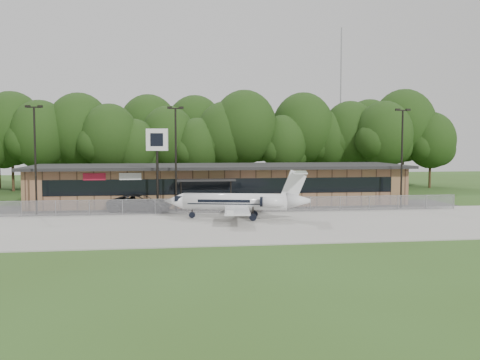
{
  "coord_description": "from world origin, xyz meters",
  "views": [
    {
      "loc": [
        -6.02,
        -35.36,
        6.86
      ],
      "look_at": [
        0.62,
        12.0,
        3.43
      ],
      "focal_mm": 40.0,
      "sensor_mm": 36.0,
      "label": 1
    }
  ],
  "objects": [
    {
      "name": "treeline",
      "position": [
        0.0,
        42.0,
        7.5
      ],
      "size": [
        72.0,
        12.0,
        15.0
      ],
      "primitive_type": null,
      "color": "black",
      "rests_on": "ground"
    },
    {
      "name": "suv",
      "position": [
        -8.51,
        17.25,
        0.86
      ],
      "size": [
        6.7,
        4.23,
        1.72
      ],
      "primitive_type": "imported",
      "rotation": [
        0.0,
        0.0,
        1.33
      ],
      "color": "#272729",
      "rests_on": "ground"
    },
    {
      "name": "pole_sign",
      "position": [
        -6.78,
        16.8,
        6.21
      ],
      "size": [
        2.12,
        0.74,
        8.12
      ],
      "rotation": [
        0.0,
        0.0,
        -0.24
      ],
      "color": "black",
      "rests_on": "ground"
    },
    {
      "name": "light_pole_mid",
      "position": [
        -5.0,
        16.5,
        5.98
      ],
      "size": [
        1.55,
        0.3,
        10.23
      ],
      "color": "black",
      "rests_on": "ground"
    },
    {
      "name": "radio_mast",
      "position": [
        22.0,
        48.0,
        12.5
      ],
      "size": [
        0.2,
        0.2,
        25.0
      ],
      "primitive_type": "cylinder",
      "color": "gray",
      "rests_on": "ground"
    },
    {
      "name": "apron",
      "position": [
        0.0,
        8.0,
        0.04
      ],
      "size": [
        64.0,
        18.0,
        0.08
      ],
      "primitive_type": "cube",
      "color": "#9E9B93",
      "rests_on": "ground"
    },
    {
      "name": "fence",
      "position": [
        0.0,
        15.0,
        0.78
      ],
      "size": [
        46.0,
        0.04,
        1.52
      ],
      "color": "gray",
      "rests_on": "ground"
    },
    {
      "name": "business_jet",
      "position": [
        0.47,
        10.69,
        1.56
      ],
      "size": [
        12.92,
        11.62,
        4.37
      ],
      "rotation": [
        0.0,
        0.0,
        -0.23
      ],
      "color": "silver",
      "rests_on": "ground"
    },
    {
      "name": "terminal",
      "position": [
        -0.0,
        23.94,
        2.18
      ],
      "size": [
        41.0,
        11.65,
        4.3
      ],
      "color": "#895F44",
      "rests_on": "ground"
    },
    {
      "name": "light_pole_right",
      "position": [
        18.0,
        16.5,
        5.98
      ],
      "size": [
        1.55,
        0.3,
        10.23
      ],
      "color": "black",
      "rests_on": "ground"
    },
    {
      "name": "light_pole_left",
      "position": [
        -18.0,
        16.5,
        5.98
      ],
      "size": [
        1.55,
        0.3,
        10.23
      ],
      "color": "black",
      "rests_on": "ground"
    },
    {
      "name": "ground",
      "position": [
        0.0,
        0.0,
        0.0
      ],
      "size": [
        160.0,
        160.0,
        0.0
      ],
      "primitive_type": "plane",
      "color": "#334E1C",
      "rests_on": "ground"
    },
    {
      "name": "parking_lot",
      "position": [
        0.0,
        19.5,
        0.03
      ],
      "size": [
        50.0,
        9.0,
        0.06
      ],
      "primitive_type": "cube",
      "color": "#383835",
      "rests_on": "ground"
    }
  ]
}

